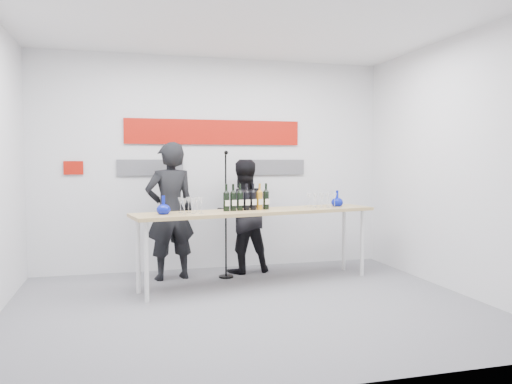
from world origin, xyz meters
TOP-DOWN VIEW (x-y plane):
  - ground at (0.00, 0.00)m, footprint 5.00×5.00m
  - back_wall at (0.00, 2.00)m, footprint 5.00×0.04m
  - signage at (-0.06, 1.97)m, footprint 3.38×0.02m
  - tasting_table at (0.35, 0.90)m, footprint 3.16×1.18m
  - wine_bottles at (0.21, 0.91)m, footprint 0.62×0.19m
  - decanter_left at (-0.83, 0.69)m, footprint 0.16×0.16m
  - decanter_right at (1.52, 1.13)m, footprint 0.16×0.16m
  - glasses_left at (-0.51, 0.74)m, footprint 0.29×0.26m
  - glasses_right at (1.27, 1.07)m, footprint 0.39×0.28m
  - presenter_left at (-0.68, 1.45)m, footprint 0.73×0.55m
  - presenter_right at (0.32, 1.60)m, footprint 0.82×0.68m
  - mic_stand at (0.03, 1.34)m, footprint 0.20×0.20m

SIDE VIEW (x-z plane):
  - ground at x=0.00m, z-range 0.00..0.00m
  - mic_stand at x=0.03m, z-range -0.33..1.35m
  - presenter_right at x=0.32m, z-range 0.00..1.56m
  - tasting_table at x=0.35m, z-range 0.40..1.33m
  - presenter_left at x=-0.68m, z-range 0.00..1.78m
  - glasses_left at x=-0.51m, z-range 0.93..1.12m
  - glasses_right at x=1.27m, z-range 0.93..1.12m
  - decanter_left at x=-0.83m, z-range 0.93..1.15m
  - decanter_right at x=1.52m, z-range 0.93..1.15m
  - wine_bottles at x=0.21m, z-range 0.93..1.26m
  - back_wall at x=0.00m, z-range 0.00..3.00m
  - signage at x=-0.06m, z-range 1.41..2.20m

